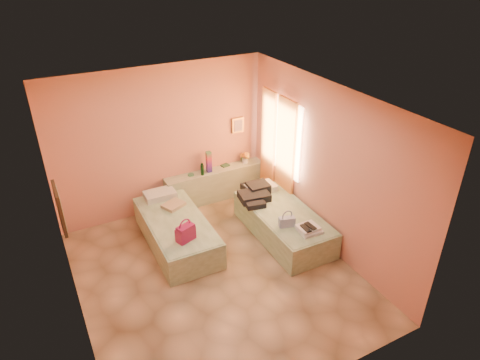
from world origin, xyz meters
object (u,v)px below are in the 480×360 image
object	(u,v)px
bed_left	(177,231)
flower_vase	(245,157)
towel_stack	(310,229)
headboard_ledge	(215,184)
magenta_handbag	(185,233)
water_bottle	(202,169)
green_book	(225,165)
bed_right	(283,223)
blue_handbag	(287,222)

from	to	relation	value
bed_left	flower_vase	xyz separation A→B (m)	(1.91, 1.06, 0.54)
towel_stack	headboard_ledge	bearing A→B (deg)	103.21
headboard_ledge	magenta_handbag	distance (m)	2.12
headboard_ledge	water_bottle	world-z (taller)	water_bottle
magenta_handbag	green_book	bearing A→B (deg)	29.60
bed_right	towel_stack	size ratio (longest dim) A/B	5.71
blue_handbag	towel_stack	distance (m)	0.39
bed_right	green_book	xyz separation A→B (m)	(-0.27, 1.77, 0.41)
headboard_ledge	flower_vase	xyz separation A→B (m)	(0.68, 0.01, 0.46)
green_book	flower_vase	xyz separation A→B (m)	(0.42, -0.06, 0.12)
bed_left	green_book	distance (m)	1.90
headboard_ledge	bed_right	distance (m)	1.78
blue_handbag	flower_vase	bearing A→B (deg)	96.54
flower_vase	headboard_ledge	bearing A→B (deg)	-179.24
bed_left	towel_stack	size ratio (longest dim) A/B	5.71
blue_handbag	towel_stack	bearing A→B (deg)	-35.44
towel_stack	bed_right	bearing A→B (deg)	93.04
towel_stack	water_bottle	bearing A→B (deg)	110.16
bed_right	magenta_handbag	world-z (taller)	magenta_handbag
bed_left	towel_stack	xyz separation A→B (m)	(1.78, -1.34, 0.30)
headboard_ledge	blue_handbag	distance (m)	2.13
bed_right	green_book	distance (m)	1.84
magenta_handbag	towel_stack	bearing A→B (deg)	-40.47
green_book	magenta_handbag	xyz separation A→B (m)	(-1.54, -1.74, -0.03)
bed_left	magenta_handbag	size ratio (longest dim) A/B	6.79
bed_left	magenta_handbag	world-z (taller)	magenta_handbag
flower_vase	towel_stack	world-z (taller)	flower_vase
flower_vase	blue_handbag	distance (m)	2.14
flower_vase	magenta_handbag	distance (m)	2.59
water_bottle	flower_vase	world-z (taller)	flower_vase
headboard_ledge	bed_right	size ratio (longest dim) A/B	1.02
bed_left	flower_vase	bearing A→B (deg)	30.00
bed_left	bed_right	bearing A→B (deg)	-19.45
headboard_ledge	water_bottle	size ratio (longest dim) A/B	8.69
headboard_ledge	towel_stack	size ratio (longest dim) A/B	5.86
water_bottle	magenta_handbag	distance (m)	1.89
blue_handbag	headboard_ledge	bearing A→B (deg)	115.07
headboard_ledge	magenta_handbag	size ratio (longest dim) A/B	6.96
headboard_ledge	towel_stack	world-z (taller)	headboard_ledge
headboard_ledge	blue_handbag	xyz separation A→B (m)	(0.32, -2.09, 0.26)
magenta_handbag	flower_vase	bearing A→B (deg)	21.61
flower_vase	blue_handbag	size ratio (longest dim) A/B	1.06
bed_left	bed_right	world-z (taller)	same
water_bottle	magenta_handbag	bearing A→B (deg)	-121.51
green_book	blue_handbag	xyz separation A→B (m)	(0.06, -2.16, -0.08)
flower_vase	blue_handbag	world-z (taller)	flower_vase
blue_handbag	towel_stack	size ratio (longest dim) A/B	0.75
water_bottle	blue_handbag	size ratio (longest dim) A/B	0.90
bed_right	flower_vase	distance (m)	1.80
magenta_handbag	blue_handbag	bearing A→B (deg)	-33.73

